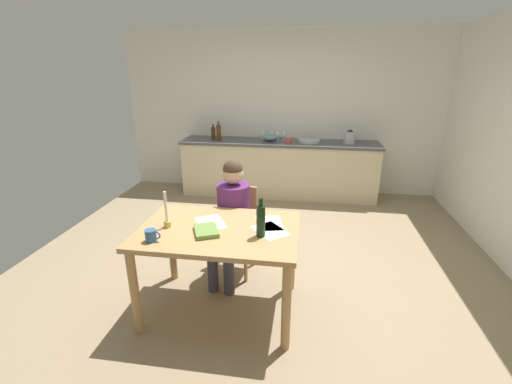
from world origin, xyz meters
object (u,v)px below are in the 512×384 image
Objects in this scene: coffee_mug at (151,235)px; wine_glass_back_right at (262,132)px; person_seated at (231,213)px; sink_unit at (309,141)px; book_magazine at (206,231)px; bottle_vinegar at (219,132)px; mixing_bowl at (270,137)px; chair_at_table at (237,225)px; wine_bottle_on_table at (261,220)px; stovetop_kettle at (350,137)px; candlestick at (167,217)px; teacup_on_counter at (289,140)px; wine_glass_near_sink at (284,133)px; wine_glass_back_left at (272,133)px; wine_glass_by_kettle at (278,133)px; dining_table at (219,241)px; bottle_oil at (213,133)px.

wine_glass_back_right is (0.38, 3.41, 0.19)m from coffee_mug.
sink_unit is at bearing 73.80° from person_seated.
book_magazine is 0.81× the size of bottle_vinegar.
mixing_bowl is (0.15, 3.09, 0.16)m from book_magazine.
coffee_mug is at bearing -175.81° from book_magazine.
chair_at_table is at bearing -71.57° from bottle_vinegar.
wine_bottle_on_table is (0.80, 0.21, 0.09)m from coffee_mug.
bottle_vinegar is 2.06m from stovetop_kettle.
wine_bottle_on_table is at bearing -84.81° from mixing_bowl.
teacup_on_counter is at bearing 74.26° from candlestick.
wine_glass_back_right is (0.02, 3.22, 0.21)m from book_magazine.
wine_glass_near_sink is at bearing 59.79° from book_magazine.
candlestick is 1.98× the size of wine_glass_back_left.
chair_at_table is at bearing -94.37° from wine_glass_by_kettle.
candlestick is 3.19m from wine_glass_back_right.
stovetop_kettle is 1.43× the size of wine_glass_back_right.
bottle_oil is (-0.85, 2.99, 0.34)m from dining_table.
bottle_vinegar is at bearing -178.43° from stovetop_kettle.
bottle_oil is 1.58× the size of wine_glass_back_left.
wine_bottle_on_table is at bearing -65.11° from chair_at_table.
book_magazine is at bearing -92.94° from wine_glass_back_left.
wine_bottle_on_table is 2.02× the size of wine_glass_by_kettle.
candlestick is at bearing -100.91° from wine_glass_by_kettle.
mixing_bowl is at bearing 151.67° from teacup_on_counter.
mixing_bowl is at bearing 88.19° from chair_at_table.
mixing_bowl is at bearing -148.61° from wine_glass_near_sink.
stovetop_kettle is (1.31, 2.30, 0.51)m from chair_at_table.
wine_bottle_on_table is 1.28× the size of bottle_oil.
stovetop_kettle is 1.03m from wine_glass_near_sink.
sink_unit is at bearing 26.48° from teacup_on_counter.
sink_unit reaches higher than wine_glass_by_kettle.
wine_glass_back_right is at bearing 169.10° from sink_unit.
chair_at_table is (0.00, 0.68, -0.17)m from dining_table.
wine_glass_back_right is (0.79, 0.14, 0.01)m from bottle_oil.
person_seated is at bearing -73.02° from bottle_vinegar.
mixing_bowl is (0.52, 3.28, 0.13)m from coffee_mug.
stovetop_kettle is (1.74, 3.01, 0.13)m from candlestick.
candlestick is 1.02× the size of bottle_vinegar.
dining_table is 3.15m from wine_glass_by_kettle.
wine_bottle_on_table is 2.02× the size of wine_glass_back_left.
wine_bottle_on_table reaches higher than wine_glass_back_left.
person_seated reaches higher than dining_table.
bottle_vinegar is at bearing 104.29° from dining_table.
bottle_oil is 1.58× the size of wine_glass_by_kettle.
bottle_oil is 1.58× the size of wine_glass_back_right.
coffee_mug is at bearing -84.66° from bottle_vinegar.
stovetop_kettle is (1.32, 2.98, 0.34)m from dining_table.
wine_glass_by_kettle is at bearing 85.63° from chair_at_table.
bottle_oil is 0.81× the size of bottle_vinegar.
stovetop_kettle is at bearing 9.17° from teacup_on_counter.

